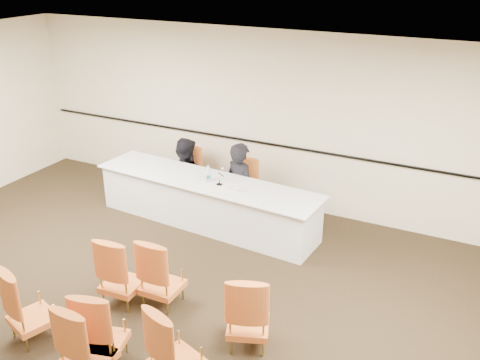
# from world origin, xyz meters

# --- Properties ---
(floor) EXTENTS (10.00, 10.00, 0.00)m
(floor) POSITION_xyz_m (0.00, 0.00, 0.00)
(floor) COLOR black
(floor) RESTS_ON ground
(ceiling) EXTENTS (10.00, 10.00, 0.00)m
(ceiling) POSITION_xyz_m (0.00, 0.00, 3.00)
(ceiling) COLOR silver
(ceiling) RESTS_ON ground
(wall_back) EXTENTS (10.00, 0.04, 3.00)m
(wall_back) POSITION_xyz_m (0.00, 4.00, 1.50)
(wall_back) COLOR #F1E7BD
(wall_back) RESTS_ON ground
(wall_rail) EXTENTS (9.80, 0.04, 0.03)m
(wall_rail) POSITION_xyz_m (0.00, 3.96, 1.10)
(wall_rail) COLOR black
(wall_rail) RESTS_ON wall_back
(panel_table) EXTENTS (3.90, 1.16, 0.77)m
(panel_table) POSITION_xyz_m (-0.79, 2.79, 0.39)
(panel_table) COLOR silver
(panel_table) RESTS_ON ground
(panelist_main) EXTENTS (0.74, 0.63, 1.72)m
(panelist_main) POSITION_xyz_m (-0.45, 3.34, 0.42)
(panelist_main) COLOR black
(panelist_main) RESTS_ON ground
(panelist_main_chair) EXTENTS (0.53, 0.53, 0.95)m
(panelist_main_chair) POSITION_xyz_m (-0.45, 3.34, 0.47)
(panelist_main_chair) COLOR orange
(panelist_main_chair) RESTS_ON ground
(panelist_second) EXTENTS (0.80, 0.63, 1.64)m
(panelist_second) POSITION_xyz_m (-1.58, 3.42, 0.34)
(panelist_second) COLOR black
(panelist_second) RESTS_ON ground
(panelist_second_chair) EXTENTS (0.53, 0.53, 0.95)m
(panelist_second_chair) POSITION_xyz_m (-1.58, 3.42, 0.47)
(panelist_second_chair) COLOR orange
(panelist_second_chair) RESTS_ON ground
(papers) EXTENTS (0.36, 0.32, 0.00)m
(papers) POSITION_xyz_m (-0.30, 2.70, 0.77)
(papers) COLOR white
(papers) RESTS_ON panel_table
(microphone) EXTENTS (0.10, 0.18, 0.25)m
(microphone) POSITION_xyz_m (-0.50, 2.72, 0.90)
(microphone) COLOR black
(microphone) RESTS_ON panel_table
(water_bottle) EXTENTS (0.09, 0.09, 0.25)m
(water_bottle) POSITION_xyz_m (-0.75, 2.80, 0.90)
(water_bottle) COLOR #177880
(water_bottle) RESTS_ON panel_table
(drinking_glass) EXTENTS (0.09, 0.09, 0.10)m
(drinking_glass) POSITION_xyz_m (-0.76, 2.72, 0.82)
(drinking_glass) COLOR silver
(drinking_glass) RESTS_ON panel_table
(coffee_cup) EXTENTS (0.09, 0.09, 0.11)m
(coffee_cup) POSITION_xyz_m (-0.18, 2.62, 0.83)
(coffee_cup) COLOR silver
(coffee_cup) RESTS_ON panel_table
(aud_chair_front_left) EXTENTS (0.53, 0.53, 0.95)m
(aud_chair_front_left) POSITION_xyz_m (-0.67, 0.47, 0.47)
(aud_chair_front_left) COLOR orange
(aud_chair_front_left) RESTS_ON ground
(aud_chair_front_mid) EXTENTS (0.51, 0.51, 0.95)m
(aud_chair_front_mid) POSITION_xyz_m (-0.19, 0.66, 0.47)
(aud_chair_front_mid) COLOR orange
(aud_chair_front_mid) RESTS_ON ground
(aud_chair_front_right) EXTENTS (0.65, 0.65, 0.95)m
(aud_chair_front_right) POSITION_xyz_m (1.10, 0.45, 0.47)
(aud_chair_front_right) COLOR orange
(aud_chair_front_right) RESTS_ON ground
(aud_chair_back_left) EXTENTS (0.63, 0.63, 0.95)m
(aud_chair_back_left) POSITION_xyz_m (-1.15, -0.54, 0.47)
(aud_chair_back_left) COLOR orange
(aud_chair_back_left) RESTS_ON ground
(aud_chair_back_mid) EXTENTS (0.61, 0.61, 0.95)m
(aud_chair_back_mid) POSITION_xyz_m (-0.18, -0.49, 0.47)
(aud_chair_back_mid) COLOR orange
(aud_chair_back_mid) RESTS_ON ground
(aud_chair_back_right) EXTENTS (0.63, 0.63, 0.95)m
(aud_chair_back_right) POSITION_xyz_m (0.70, -0.40, 0.47)
(aud_chair_back_right) COLOR orange
(aud_chair_back_right) RESTS_ON ground
(aud_chair_extra) EXTENTS (0.52, 0.52, 0.95)m
(aud_chair_extra) POSITION_xyz_m (-0.15, -0.75, 0.47)
(aud_chair_extra) COLOR orange
(aud_chair_extra) RESTS_ON ground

